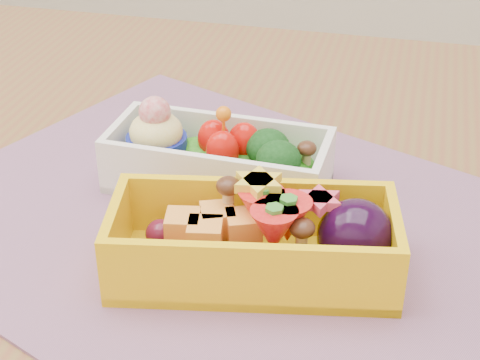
% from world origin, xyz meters
% --- Properties ---
extents(table, '(1.20, 0.80, 0.75)m').
position_xyz_m(table, '(0.00, 0.00, 0.65)').
color(table, brown).
rests_on(table, ground).
extents(placemat, '(0.57, 0.52, 0.00)m').
position_xyz_m(placemat, '(0.00, -0.04, 0.75)').
color(placemat, '#885D75').
rests_on(placemat, table).
extents(bento_white, '(0.18, 0.08, 0.07)m').
position_xyz_m(bento_white, '(-0.02, 0.01, 0.78)').
color(bento_white, white).
rests_on(bento_white, placemat).
extents(bento_yellow, '(0.21, 0.12, 0.06)m').
position_xyz_m(bento_yellow, '(0.04, -0.09, 0.78)').
color(bento_yellow, yellow).
rests_on(bento_yellow, placemat).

